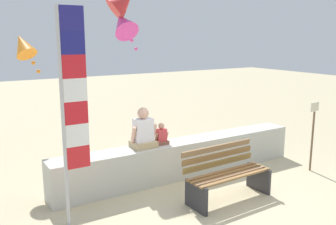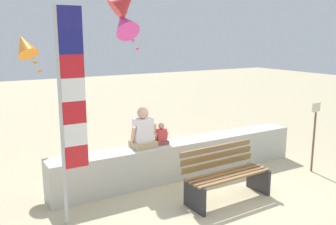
% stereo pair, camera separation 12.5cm
% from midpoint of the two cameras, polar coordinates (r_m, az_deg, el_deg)
% --- Properties ---
extents(ground_plane, '(40.00, 40.00, 0.00)m').
position_cam_midpoint_polar(ground_plane, '(6.58, 8.64, -12.79)').
color(ground_plane, '#C3B58D').
extents(seawall_ledge, '(5.24, 0.54, 0.70)m').
position_cam_midpoint_polar(seawall_ledge, '(7.36, 2.73, -7.02)').
color(seawall_ledge, beige).
rests_on(seawall_ledge, ground).
extents(park_bench, '(1.55, 0.67, 0.88)m').
position_cam_midpoint_polar(park_bench, '(6.39, 9.39, -9.54)').
color(park_bench, olive).
rests_on(park_bench, ground).
extents(person_adult, '(0.49, 0.36, 0.75)m').
position_cam_midpoint_polar(person_adult, '(6.78, -3.32, -2.99)').
color(person_adult, tan).
rests_on(person_adult, seawall_ledge).
extents(person_child, '(0.27, 0.20, 0.41)m').
position_cam_midpoint_polar(person_child, '(6.99, -0.53, -3.63)').
color(person_child, brown).
rests_on(person_child, seawall_ledge).
extents(flag_banner, '(0.39, 0.05, 3.11)m').
position_cam_midpoint_polar(flag_banner, '(5.31, -14.39, 1.59)').
color(flag_banner, '#B7B7BC').
rests_on(flag_banner, ground).
extents(kite_magenta, '(0.60, 0.75, 0.95)m').
position_cam_midpoint_polar(kite_magenta, '(8.15, -6.31, 13.43)').
color(kite_magenta, '#DB3D9E').
extents(kite_orange, '(0.62, 0.70, 0.88)m').
position_cam_midpoint_polar(kite_orange, '(7.95, -20.77, 9.65)').
color(kite_orange, orange).
extents(kite_red, '(0.80, 0.67, 0.94)m').
position_cam_midpoint_polar(kite_red, '(8.30, -6.32, 16.31)').
color(kite_red, red).
extents(sign_post, '(0.24, 0.04, 1.42)m').
position_cam_midpoint_polar(sign_post, '(8.00, 22.01, -2.76)').
color(sign_post, brown).
rests_on(sign_post, ground).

